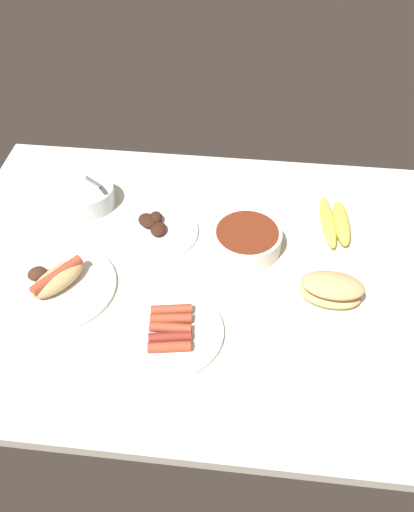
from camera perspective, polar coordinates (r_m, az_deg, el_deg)
The scene contains 8 objects.
ground_plane at distance 125.04cm, azimuth -1.53°, elevation -1.98°, with size 120.00×90.00×3.00cm, color silver.
plate_grilled_meat at distance 132.70cm, azimuth -5.45°, elevation 2.89°, with size 20.00×20.00×3.68cm.
bowl_chili at distance 127.11cm, azimuth 4.35°, elevation 1.84°, with size 16.73×16.73×5.48cm.
plate_hotdog_assembled at distance 123.75cm, azimuth -15.85°, elevation -2.80°, with size 25.57×25.57×5.61cm.
bread_stack at distance 118.42cm, azimuth 13.34°, elevation -3.59°, with size 14.59×9.66×7.20cm.
plate_sausages at distance 112.12cm, azimuth -3.96°, elevation -8.11°, with size 22.54×22.54×3.16cm.
banana_bunch at distance 136.73cm, azimuth 13.73°, elevation 3.56°, with size 8.43×18.95×3.55cm.
bowl_coleslaw at distance 141.99cm, azimuth -12.67°, elevation 6.45°, with size 13.11×13.64×15.11cm.
Camera 1 is at (12.42, -81.60, 92.42)cm, focal length 36.82 mm.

